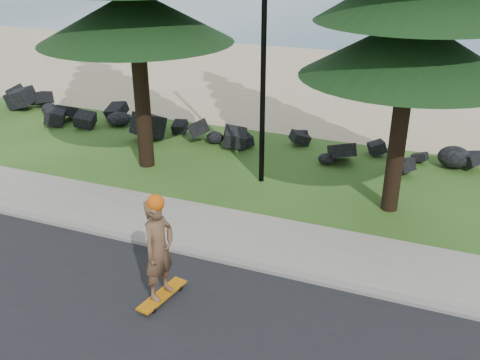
{
  "coord_description": "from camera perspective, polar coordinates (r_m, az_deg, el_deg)",
  "views": [
    {
      "loc": [
        4.4,
        -9.47,
        6.17
      ],
      "look_at": [
        0.64,
        0.0,
        1.49
      ],
      "focal_mm": 40.0,
      "sensor_mm": 36.0,
      "label": 1
    }
  ],
  "objects": [
    {
      "name": "ground",
      "position": [
        12.13,
        -2.83,
        -5.93
      ],
      "size": [
        160.0,
        160.0,
        0.0
      ],
      "primitive_type": "plane",
      "color": "#2D4C18",
      "rests_on": "ground"
    },
    {
      "name": "kerb",
      "position": [
        11.41,
        -4.71,
        -7.84
      ],
      "size": [
        160.0,
        0.2,
        0.1
      ],
      "primitive_type": "cube",
      "color": "gray",
      "rests_on": "ground"
    },
    {
      "name": "sidewalk",
      "position": [
        12.27,
        -2.45,
        -5.33
      ],
      "size": [
        160.0,
        2.0,
        0.08
      ],
      "primitive_type": "cube",
      "color": "gray",
      "rests_on": "ground"
    },
    {
      "name": "beach_sand",
      "position": [
        25.14,
        11.09,
        10.03
      ],
      "size": [
        160.0,
        15.0,
        0.01
      ],
      "primitive_type": "cube",
      "color": "tan",
      "rests_on": "ground"
    },
    {
      "name": "ocean",
      "position": [
        60.94,
        18.31,
        17.71
      ],
      "size": [
        160.0,
        58.0,
        0.01
      ],
      "primitive_type": "cube",
      "color": "#3E6777",
      "rests_on": "ground"
    },
    {
      "name": "seawall_boulders",
      "position": [
        16.87,
        5.02,
        3.12
      ],
      "size": [
        60.0,
        2.4,
        1.1
      ],
      "primitive_type": null,
      "color": "black",
      "rests_on": "ground"
    },
    {
      "name": "lamp_post",
      "position": [
        13.57,
        2.58,
        16.02
      ],
      "size": [
        0.25,
        0.14,
        8.14
      ],
      "color": "black",
      "rests_on": "ground"
    },
    {
      "name": "skateboarder",
      "position": [
        9.66,
        -8.65,
        -7.4
      ],
      "size": [
        0.58,
        1.19,
        2.16
      ],
      "rotation": [
        0.0,
        0.0,
        1.4
      ],
      "color": "#BC6B0B",
      "rests_on": "ground"
    }
  ]
}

